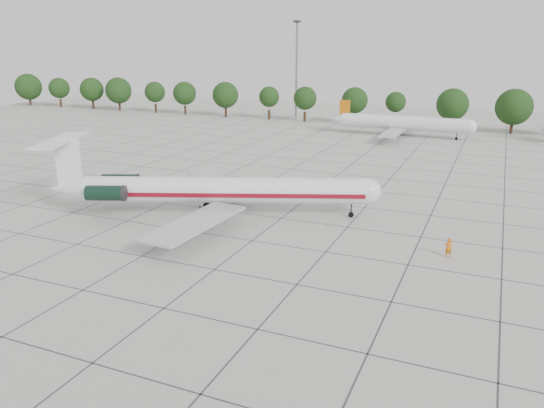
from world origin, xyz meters
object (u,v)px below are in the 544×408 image
(main_airliner, at_px, (208,190))
(floodlight_mast, at_px, (297,64))
(bg_airliner_c, at_px, (403,123))
(ground_crew, at_px, (449,247))

(main_airliner, xyz_separation_m, floodlight_mast, (-21.72, 86.57, 11.04))
(bg_airliner_c, distance_m, floodlight_mast, 40.38)
(ground_crew, xyz_separation_m, floodlight_mast, (-49.15, 88.52, 13.32))
(main_airliner, bearing_deg, floodlight_mast, 82.62)
(bg_airliner_c, relative_size, floodlight_mast, 1.11)
(bg_airliner_c, bearing_deg, ground_crew, -76.49)
(main_airliner, xyz_separation_m, ground_crew, (27.43, -1.95, -2.28))
(main_airliner, height_order, ground_crew, main_airliner)
(main_airliner, distance_m, ground_crew, 27.60)
(main_airliner, distance_m, floodlight_mast, 89.94)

